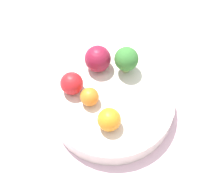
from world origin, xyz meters
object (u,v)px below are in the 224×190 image
(bowl, at_px, (112,103))
(apple_red, at_px, (98,59))
(broccoli, at_px, (126,59))
(orange_front, at_px, (109,120))
(orange_back, at_px, (89,97))
(apple_green, at_px, (72,83))

(bowl, height_order, apple_red, apple_red)
(broccoli, xyz_separation_m, orange_front, (0.13, 0.03, -0.01))
(bowl, bearing_deg, apple_red, -130.46)
(orange_front, bearing_deg, bowl, -156.18)
(orange_back, bearing_deg, orange_front, 65.34)
(broccoli, xyz_separation_m, orange_back, (0.11, -0.03, -0.02))
(apple_red, relative_size, orange_back, 1.49)
(broccoli, relative_size, apple_green, 1.35)
(broccoli, relative_size, orange_front, 1.40)
(apple_green, xyz_separation_m, orange_back, (0.01, 0.05, -0.00))
(apple_red, height_order, orange_front, apple_red)
(apple_red, xyz_separation_m, apple_green, (0.08, -0.02, -0.00))
(bowl, height_order, broccoli, broccoli)
(bowl, xyz_separation_m, orange_back, (0.03, -0.03, 0.04))
(broccoli, height_order, orange_back, broccoli)
(orange_back, bearing_deg, bowl, 131.14)
(broccoli, distance_m, orange_back, 0.11)
(bowl, relative_size, broccoli, 4.12)
(apple_red, xyz_separation_m, orange_back, (0.08, 0.03, -0.01))
(apple_red, bearing_deg, bowl, 49.54)
(orange_front, xyz_separation_m, orange_back, (-0.03, -0.06, -0.00))
(broccoli, relative_size, orange_back, 1.67)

